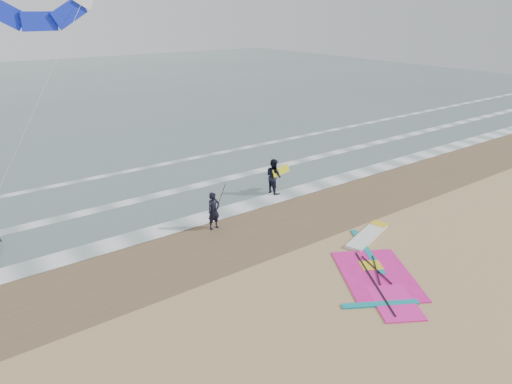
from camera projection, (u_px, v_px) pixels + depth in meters
ground at (373, 286)px, 15.74m from camera, size 120.00×120.00×0.00m
sea_water at (44, 94)px, 51.79m from camera, size 120.00×80.00×0.02m
wet_sand_band at (268, 224)px, 20.24m from camera, size 120.00×5.00×0.01m
foam_waterline at (216, 194)px, 23.57m from camera, size 120.00×9.15×0.02m
windsurf_rig at (376, 263)px, 17.06m from camera, size 5.99×5.67×0.14m
person_standing at (214, 211)px, 19.58m from camera, size 0.65×0.47×1.67m
person_walking at (274, 176)px, 23.41m from camera, size 0.73×0.92×1.84m
held_pole at (219, 201)px, 19.60m from camera, size 0.17×0.86×1.82m
carried_kiteboard at (281, 171)px, 23.46m from camera, size 1.30×0.51×0.39m
surf_kite at (36, 6)px, 20.73m from camera, size 7.48×4.87×9.66m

